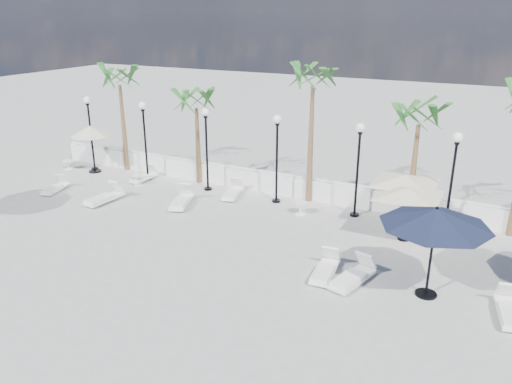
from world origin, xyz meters
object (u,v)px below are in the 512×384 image
at_px(lounger_1, 144,177).
at_px(parasol_cream_sq_a, 409,188).
at_px(parasol_navy_mid, 436,218).
at_px(lounger_4, 182,200).
at_px(parasol_cream_sq_b, 406,175).
at_px(lounger_3, 233,192).
at_px(lounger_6, 353,276).
at_px(lounger_0, 55,187).
at_px(parasol_cream_small, 90,131).
at_px(lounger_5, 325,269).
at_px(lounger_7, 509,310).
at_px(lounger_2, 105,197).

relative_size(lounger_1, parasol_cream_sq_a, 0.37).
bearing_deg(parasol_navy_mid, lounger_4, 165.45).
bearing_deg(parasol_cream_sq_b, lounger_3, 179.86).
bearing_deg(lounger_4, lounger_6, -39.18).
xyz_separation_m(lounger_0, parasol_cream_small, (-0.54, 3.08, 1.94)).
xyz_separation_m(lounger_3, parasol_navy_mid, (9.13, -4.67, 2.24)).
xyz_separation_m(lounger_4, lounger_5, (7.51, -2.98, -0.02)).
xyz_separation_m(lounger_5, parasol_cream_sq_a, (1.68, 3.82, 1.77)).
relative_size(lounger_7, parasol_navy_mid, 0.58).
xyz_separation_m(lounger_5, parasol_cream_sq_b, (1.34, 4.89, 1.88)).
height_order(lounger_2, lounger_4, lounger_4).
bearing_deg(parasol_navy_mid, lounger_0, 174.67).
distance_m(lounger_1, lounger_2, 3.14).
xyz_separation_m(lounger_7, parasol_navy_mid, (-2.19, 0.16, 2.24)).
relative_size(lounger_3, parasol_cream_sq_a, 0.42).
relative_size(lounger_1, lounger_6, 0.82).
bearing_deg(lounger_7, lounger_6, 172.00).
relative_size(lounger_3, lounger_4, 0.90).
bearing_deg(lounger_2, parasol_cream_small, 143.20).
bearing_deg(lounger_0, parasol_navy_mid, -20.99).
height_order(lounger_3, lounger_5, lounger_5).
relative_size(lounger_4, lounger_6, 1.02).
distance_m(lounger_0, parasol_cream_small, 3.68).
bearing_deg(lounger_5, parasol_navy_mid, -0.06).
distance_m(lounger_1, lounger_6, 13.00).
distance_m(lounger_2, lounger_6, 11.80).
bearing_deg(lounger_3, parasol_cream_sq_a, -21.24).
height_order(lounger_7, parasol_cream_sq_a, parasol_cream_sq_a).
distance_m(lounger_7, parasol_cream_sq_b, 6.46).
height_order(lounger_2, parasol_cream_sq_a, parasol_cream_sq_a).
bearing_deg(parasol_cream_sq_a, lounger_1, 175.14).
distance_m(lounger_0, lounger_5, 13.86).
height_order(lounger_3, parasol_navy_mid, parasol_navy_mid).
bearing_deg(lounger_0, lounger_4, -5.02).
xyz_separation_m(lounger_4, parasol_cream_small, (-6.77, 1.91, 1.90)).
xyz_separation_m(lounger_6, parasol_cream_sq_b, (0.42, 4.95, 1.87)).
bearing_deg(lounger_3, lounger_4, -139.51).
distance_m(lounger_0, parasol_cream_sq_a, 15.65).
relative_size(lounger_0, parasol_navy_mid, 0.54).
height_order(lounger_1, lounger_3, lounger_3).
bearing_deg(lounger_6, parasol_cream_small, 176.71).
distance_m(lounger_1, lounger_4, 4.07).
distance_m(lounger_7, parasol_cream_small, 20.18).
height_order(lounger_4, parasol_cream_sq_b, parasol_cream_sq_b).
xyz_separation_m(lounger_1, lounger_4, (3.59, -1.93, 0.04)).
bearing_deg(lounger_0, lounger_5, -23.16).
bearing_deg(parasol_cream_sq_a, lounger_7, -46.46).
height_order(lounger_1, parasol_navy_mid, parasol_navy_mid).
height_order(lounger_6, lounger_7, lounger_6).
xyz_separation_m(lounger_0, parasol_navy_mid, (16.77, -1.56, 2.26)).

